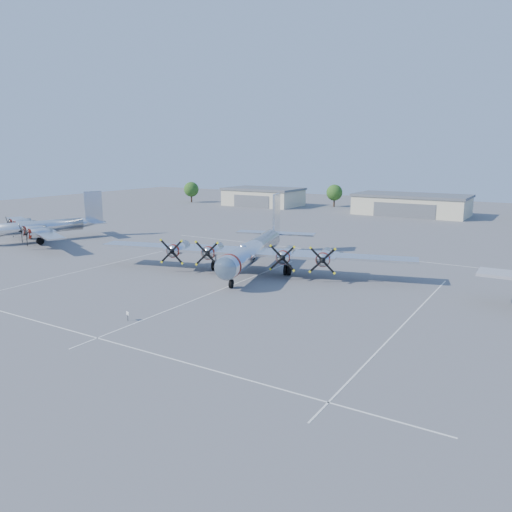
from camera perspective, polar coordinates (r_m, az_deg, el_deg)
The scene contains 9 objects.
ground at distance 62.37m, azimuth -2.25°, elevation -3.15°, with size 260.00×260.00×0.00m, color #575759.
parking_lines at distance 60.98m, azimuth -3.17°, elevation -3.50°, with size 60.00×50.08×0.01m.
hangar_west at distance 154.20m, azimuth 0.84°, elevation 6.80°, with size 22.60×14.60×5.40m.
hangar_center at distance 136.83m, azimuth 17.33°, elevation 5.64°, with size 28.60×14.60×5.40m.
tree_far_west at distance 165.14m, azimuth -7.41°, elevation 7.56°, with size 4.80×4.80×6.64m.
tree_west at distance 152.25m, azimuth 8.95°, elevation 7.17°, with size 4.80×4.80×6.64m.
main_bomber_b29 at distance 69.67m, azimuth -0.15°, elevation -1.55°, with size 43.28×29.61×9.57m, color silver, non-canonical shape.
bomber_west at distance 100.40m, azimuth -23.13°, elevation 1.62°, with size 32.98×23.35×8.71m, color silver, non-canonical shape.
info_placard at distance 50.19m, azimuth -14.47°, elevation -6.48°, with size 0.47×0.20×0.92m.
Camera 1 is at (33.69, -49.98, 16.03)m, focal length 35.00 mm.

